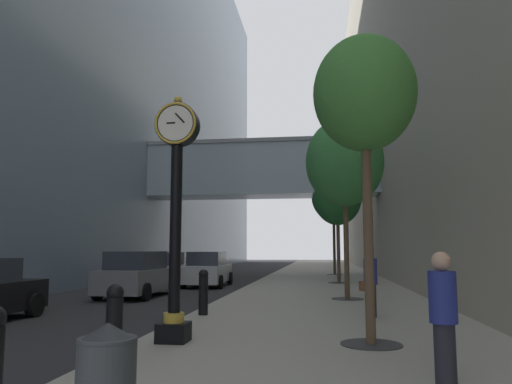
{
  "coord_description": "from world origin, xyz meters",
  "views": [
    {
      "loc": [
        3.5,
        -1.12,
        1.84
      ],
      "look_at": [
        1.07,
        16.8,
        3.99
      ],
      "focal_mm": 33.74,
      "sensor_mm": 36.0,
      "label": 1
    }
  ],
  "objects_px": {
    "bollard_second": "(114,322)",
    "trash_bin": "(106,382)",
    "street_tree_mid_far": "(337,198)",
    "street_tree_mid_near": "(344,163)",
    "pedestrian_walking": "(370,281)",
    "street_tree_far": "(333,197)",
    "car_white_far": "(162,269)",
    "car_grey_mid": "(138,275)",
    "street_tree_near": "(364,96)",
    "pedestrian_by_clock": "(443,315)",
    "car_silver_trailing": "(208,270)",
    "bollard_fourth": "(203,291)",
    "street_clock": "(176,203)"
  },
  "relations": [
    {
      "from": "street_tree_mid_far",
      "to": "street_tree_mid_near",
      "type": "bearing_deg",
      "value": -90.0
    },
    {
      "from": "trash_bin",
      "to": "pedestrian_by_clock",
      "type": "bearing_deg",
      "value": 32.93
    },
    {
      "from": "street_tree_mid_far",
      "to": "street_tree_near",
      "type": "bearing_deg",
      "value": -90.0
    },
    {
      "from": "street_tree_near",
      "to": "pedestrian_by_clock",
      "type": "height_order",
      "value": "street_tree_near"
    },
    {
      "from": "street_tree_mid_far",
      "to": "trash_bin",
      "type": "bearing_deg",
      "value": -97.52
    },
    {
      "from": "bollard_fourth",
      "to": "car_grey_mid",
      "type": "height_order",
      "value": "car_grey_mid"
    },
    {
      "from": "street_tree_near",
      "to": "car_silver_trailing",
      "type": "distance_m",
      "value": 16.37
    },
    {
      "from": "trash_bin",
      "to": "pedestrian_by_clock",
      "type": "distance_m",
      "value": 4.04
    },
    {
      "from": "street_tree_mid_near",
      "to": "car_silver_trailing",
      "type": "relative_size",
      "value": 1.53
    },
    {
      "from": "car_grey_mid",
      "to": "car_white_far",
      "type": "xyz_separation_m",
      "value": [
        -0.98,
        5.79,
        -0.03
      ]
    },
    {
      "from": "trash_bin",
      "to": "bollard_fourth",
      "type": "bearing_deg",
      "value": 98.12
    },
    {
      "from": "street_clock",
      "to": "car_grey_mid",
      "type": "distance_m",
      "value": 10.47
    },
    {
      "from": "bollard_second",
      "to": "trash_bin",
      "type": "height_order",
      "value": "bollard_second"
    },
    {
      "from": "car_silver_trailing",
      "to": "bollard_fourth",
      "type": "bearing_deg",
      "value": -77.14
    },
    {
      "from": "bollard_fourth",
      "to": "street_tree_mid_far",
      "type": "height_order",
      "value": "street_tree_mid_far"
    },
    {
      "from": "pedestrian_by_clock",
      "to": "car_silver_trailing",
      "type": "relative_size",
      "value": 0.4
    },
    {
      "from": "street_tree_near",
      "to": "street_tree_mid_far",
      "type": "height_order",
      "value": "street_tree_near"
    },
    {
      "from": "street_tree_mid_near",
      "to": "bollard_second",
      "type": "bearing_deg",
      "value": -111.41
    },
    {
      "from": "car_silver_trailing",
      "to": "street_tree_mid_near",
      "type": "bearing_deg",
      "value": -45.34
    },
    {
      "from": "bollard_fourth",
      "to": "street_tree_far",
      "type": "bearing_deg",
      "value": 79.14
    },
    {
      "from": "car_silver_trailing",
      "to": "pedestrian_by_clock",
      "type": "bearing_deg",
      "value": -67.57
    },
    {
      "from": "street_tree_mid_near",
      "to": "street_tree_far",
      "type": "bearing_deg",
      "value": 90.0
    },
    {
      "from": "street_clock",
      "to": "street_tree_mid_far",
      "type": "distance_m",
      "value": 16.67
    },
    {
      "from": "street_tree_near",
      "to": "car_silver_trailing",
      "type": "height_order",
      "value": "street_tree_near"
    },
    {
      "from": "street_tree_mid_near",
      "to": "car_silver_trailing",
      "type": "xyz_separation_m",
      "value": [
        -6.47,
        6.54,
        -4.06
      ]
    },
    {
      "from": "street_tree_mid_near",
      "to": "car_grey_mid",
      "type": "bearing_deg",
      "value": 172.0
    },
    {
      "from": "street_tree_mid_far",
      "to": "pedestrian_by_clock",
      "type": "bearing_deg",
      "value": -88.05
    },
    {
      "from": "car_grey_mid",
      "to": "car_white_far",
      "type": "height_order",
      "value": "car_grey_mid"
    },
    {
      "from": "bollard_second",
      "to": "street_tree_far",
      "type": "xyz_separation_m",
      "value": [
        3.93,
        25.99,
        4.64
      ]
    },
    {
      "from": "bollard_second",
      "to": "street_tree_far",
      "type": "height_order",
      "value": "street_tree_far"
    },
    {
      "from": "street_tree_mid_near",
      "to": "pedestrian_walking",
      "type": "distance_m",
      "value": 5.83
    },
    {
      "from": "street_clock",
      "to": "pedestrian_by_clock",
      "type": "height_order",
      "value": "street_clock"
    },
    {
      "from": "pedestrian_walking",
      "to": "street_tree_far",
      "type": "bearing_deg",
      "value": 91.01
    },
    {
      "from": "pedestrian_walking",
      "to": "car_grey_mid",
      "type": "bearing_deg",
      "value": 146.55
    },
    {
      "from": "bollard_second",
      "to": "car_grey_mid",
      "type": "distance_m",
      "value": 11.86
    },
    {
      "from": "bollard_fourth",
      "to": "trash_bin",
      "type": "distance_m",
      "value": 8.39
    },
    {
      "from": "street_clock",
      "to": "car_grey_mid",
      "type": "xyz_separation_m",
      "value": [
        -4.37,
        9.33,
        -1.86
      ]
    },
    {
      "from": "street_clock",
      "to": "car_silver_trailing",
      "type": "height_order",
      "value": "street_clock"
    },
    {
      "from": "street_clock",
      "to": "trash_bin",
      "type": "relative_size",
      "value": 4.44
    },
    {
      "from": "car_grey_mid",
      "to": "car_white_far",
      "type": "relative_size",
      "value": 1.02
    },
    {
      "from": "car_white_far",
      "to": "car_grey_mid",
      "type": "bearing_deg",
      "value": -80.36
    },
    {
      "from": "bollard_second",
      "to": "car_silver_trailing",
      "type": "bearing_deg",
      "value": 98.69
    },
    {
      "from": "car_white_far",
      "to": "street_tree_far",
      "type": "bearing_deg",
      "value": 45.34
    },
    {
      "from": "street_tree_near",
      "to": "trash_bin",
      "type": "xyz_separation_m",
      "value": [
        -2.75,
        -4.87,
        -4.05
      ]
    },
    {
      "from": "street_tree_far",
      "to": "pedestrian_by_clock",
      "type": "relative_size",
      "value": 4.19
    },
    {
      "from": "bollard_second",
      "to": "street_tree_near",
      "type": "xyz_separation_m",
      "value": [
        3.93,
        2.05,
        3.97
      ]
    },
    {
      "from": "street_tree_near",
      "to": "street_tree_far",
      "type": "height_order",
      "value": "street_tree_far"
    },
    {
      "from": "street_tree_mid_near",
      "to": "street_tree_mid_far",
      "type": "distance_m",
      "value": 7.99
    },
    {
      "from": "street_tree_mid_far",
      "to": "pedestrian_walking",
      "type": "bearing_deg",
      "value": -88.33
    },
    {
      "from": "pedestrian_walking",
      "to": "pedestrian_by_clock",
      "type": "bearing_deg",
      "value": -87.51
    }
  ]
}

